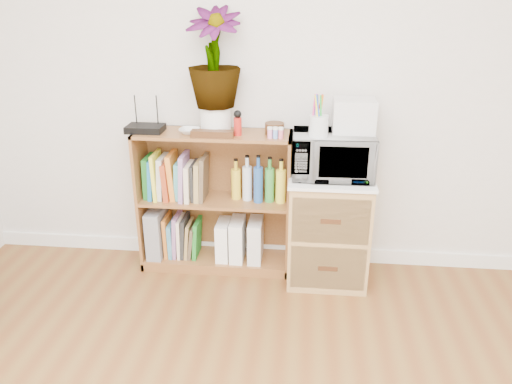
# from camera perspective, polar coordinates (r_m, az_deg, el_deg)

# --- Properties ---
(skirting_board) EXTENTS (4.00, 0.02, 0.10)m
(skirting_board) POSITION_cam_1_polar(r_m,az_deg,el_deg) (3.60, 1.45, -6.72)
(skirting_board) COLOR white
(skirting_board) RESTS_ON ground
(bookshelf) EXTENTS (1.00, 0.30, 0.95)m
(bookshelf) POSITION_cam_1_polar(r_m,az_deg,el_deg) (3.32, -4.70, -1.15)
(bookshelf) COLOR brown
(bookshelf) RESTS_ON ground
(wicker_unit) EXTENTS (0.50, 0.45, 0.70)m
(wicker_unit) POSITION_cam_1_polar(r_m,az_deg,el_deg) (3.26, 8.24, -4.21)
(wicker_unit) COLOR #9E7542
(wicker_unit) RESTS_ON ground
(microwave) EXTENTS (0.50, 0.34, 0.27)m
(microwave) POSITION_cam_1_polar(r_m,az_deg,el_deg) (3.06, 8.76, 4.20)
(microwave) COLOR silver
(microwave) RESTS_ON wicker_unit
(pen_cup) EXTENTS (0.11, 0.11, 0.12)m
(pen_cup) POSITION_cam_1_polar(r_m,az_deg,el_deg) (2.94, 7.16, 7.50)
(pen_cup) COLOR silver
(pen_cup) RESTS_ON microwave
(small_appliance) EXTENTS (0.25, 0.21, 0.20)m
(small_appliance) POSITION_cam_1_polar(r_m,az_deg,el_deg) (3.06, 11.12, 8.58)
(small_appliance) COLOR silver
(small_appliance) RESTS_ON microwave
(router) EXTENTS (0.23, 0.16, 0.04)m
(router) POSITION_cam_1_polar(r_m,az_deg,el_deg) (3.25, -12.54, 7.10)
(router) COLOR black
(router) RESTS_ON bookshelf
(white_bowl) EXTENTS (0.13, 0.13, 0.03)m
(white_bowl) POSITION_cam_1_polar(r_m,az_deg,el_deg) (3.16, -7.61, 6.93)
(white_bowl) COLOR silver
(white_bowl) RESTS_ON bookshelf
(plant_pot) EXTENTS (0.19, 0.19, 0.16)m
(plant_pot) POSITION_cam_1_polar(r_m,az_deg,el_deg) (3.16, -4.63, 8.27)
(plant_pot) COLOR white
(plant_pot) RESTS_ON bookshelf
(potted_plant) EXTENTS (0.33, 0.33, 0.59)m
(potted_plant) POSITION_cam_1_polar(r_m,az_deg,el_deg) (3.09, -4.85, 15.04)
(potted_plant) COLOR #387E32
(potted_plant) RESTS_ON plant_pot
(trinket_box) EXTENTS (0.26, 0.07, 0.04)m
(trinket_box) POSITION_cam_1_polar(r_m,az_deg,el_deg) (3.06, -5.01, 6.64)
(trinket_box) COLOR #371E0F
(trinket_box) RESTS_ON bookshelf
(kokeshi_doll) EXTENTS (0.05, 0.05, 0.11)m
(kokeshi_doll) POSITION_cam_1_polar(r_m,az_deg,el_deg) (3.09, -2.10, 7.49)
(kokeshi_doll) COLOR #AF1C15
(kokeshi_doll) RESTS_ON bookshelf
(wooden_bowl) EXTENTS (0.12, 0.12, 0.07)m
(wooden_bowl) POSITION_cam_1_polar(r_m,az_deg,el_deg) (3.12, 2.13, 7.26)
(wooden_bowl) COLOR #39210F
(wooden_bowl) RESTS_ON bookshelf
(paint_jars) EXTENTS (0.11, 0.04, 0.06)m
(paint_jars) POSITION_cam_1_polar(r_m,az_deg,el_deg) (3.02, 2.23, 6.66)
(paint_jars) COLOR pink
(paint_jars) RESTS_ON bookshelf
(file_box) EXTENTS (0.10, 0.27, 0.33)m
(file_box) POSITION_cam_1_polar(r_m,az_deg,el_deg) (3.52, -11.20, -4.41)
(file_box) COLOR gray
(file_box) RESTS_ON bookshelf
(magazine_holder_left) EXTENTS (0.08, 0.21, 0.27)m
(magazine_holder_left) POSITION_cam_1_polar(r_m,az_deg,el_deg) (3.42, -3.73, -5.44)
(magazine_holder_left) COLOR white
(magazine_holder_left) RESTS_ON bookshelf
(magazine_holder_mid) EXTENTS (0.09, 0.23, 0.28)m
(magazine_holder_mid) POSITION_cam_1_polar(r_m,az_deg,el_deg) (3.41, -2.12, -5.39)
(magazine_holder_mid) COLOR white
(magazine_holder_mid) RESTS_ON bookshelf
(magazine_holder_right) EXTENTS (0.09, 0.23, 0.28)m
(magazine_holder_right) POSITION_cam_1_polar(r_m,az_deg,el_deg) (3.39, -0.05, -5.48)
(magazine_holder_right) COLOR silver
(magazine_holder_right) RESTS_ON bookshelf
(cookbooks) EXTENTS (0.42, 0.20, 0.31)m
(cookbooks) POSITION_cam_1_polar(r_m,az_deg,el_deg) (3.32, -9.18, 1.62)
(cookbooks) COLOR #1E7324
(cookbooks) RESTS_ON bookshelf
(liquor_bottles) EXTENTS (0.44, 0.07, 0.31)m
(liquor_bottles) POSITION_cam_1_polar(r_m,az_deg,el_deg) (3.22, 1.05, 1.36)
(liquor_bottles) COLOR gold
(liquor_bottles) RESTS_ON bookshelf
(lower_books) EXTENTS (0.24, 0.19, 0.30)m
(lower_books) POSITION_cam_1_polar(r_m,az_deg,el_deg) (3.49, -8.42, -5.07)
(lower_books) COLOR #C76B23
(lower_books) RESTS_ON bookshelf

